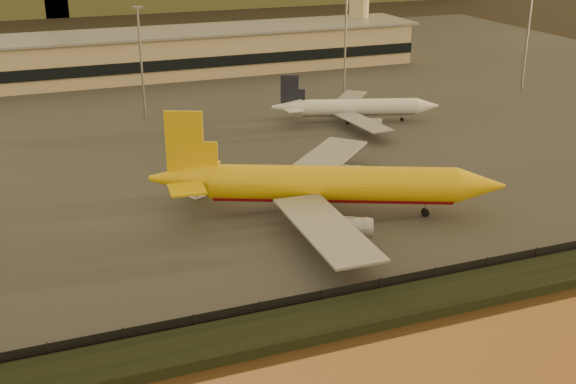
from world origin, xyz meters
name	(u,v)px	position (x,y,z in m)	size (l,w,h in m)	color
ground	(324,255)	(0.00, 0.00, 0.00)	(900.00, 900.00, 0.00)	black
embankment	(381,309)	(0.00, -17.00, 0.70)	(320.00, 7.00, 1.40)	black
tarmac	(173,100)	(0.00, 95.00, 0.10)	(320.00, 220.00, 0.20)	#2D2D2D
perimeter_fence	(366,289)	(0.00, -13.00, 1.30)	(300.00, 0.05, 2.20)	black
terminal_building	(97,58)	(-14.52, 125.55, 6.25)	(202.00, 25.00, 12.60)	tan
apron_light_masts	(253,48)	(15.00, 75.00, 15.70)	(152.20, 12.20, 25.40)	slate
dhl_cargo_jet	(326,185)	(6.02, 12.90, 5.19)	(53.33, 50.50, 16.73)	#E0AD0B
white_narrowbody_jet	(356,108)	(34.17, 59.47, 3.49)	(37.52, 35.71, 11.01)	white
gse_vehicle_yellow	(329,178)	(12.18, 25.43, 1.13)	(4.12, 1.85, 1.85)	#E0AD0B
gse_vehicle_white	(201,190)	(-10.25, 28.13, 1.13)	(4.14, 1.86, 1.86)	white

